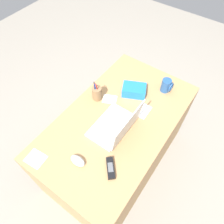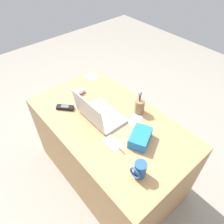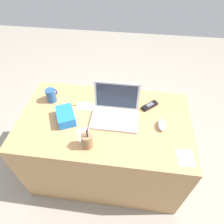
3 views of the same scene
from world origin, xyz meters
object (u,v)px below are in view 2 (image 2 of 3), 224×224
(laptop, at_px, (98,114))
(coffee_mug_white, at_px, (140,170))
(computer_mouse, at_px, (79,92))
(pen_holder, at_px, (140,106))
(cordless_phone, at_px, (65,107))
(snack_bag, at_px, (140,138))

(laptop, bearing_deg, coffee_mug_white, 168.81)
(computer_mouse, height_order, pen_holder, pen_holder)
(cordless_phone, xyz_separation_m, snack_bag, (-0.60, -0.21, 0.02))
(cordless_phone, bearing_deg, snack_bag, -160.80)
(laptop, xyz_separation_m, pen_holder, (-0.15, -0.29, 0.01))
(laptop, height_order, coffee_mug_white, laptop)
(coffee_mug_white, height_order, pen_holder, pen_holder)
(coffee_mug_white, relative_size, snack_bag, 0.62)
(laptop, bearing_deg, pen_holder, -117.04)
(laptop, relative_size, pen_holder, 1.91)
(coffee_mug_white, xyz_separation_m, pen_holder, (0.37, -0.39, 0.00))
(pen_holder, bearing_deg, cordless_phone, 45.84)
(laptop, bearing_deg, cordless_phone, 26.46)
(cordless_phone, bearing_deg, computer_mouse, -66.76)
(cordless_phone, relative_size, snack_bag, 0.73)
(snack_bag, bearing_deg, coffee_mug_white, 132.45)
(computer_mouse, relative_size, pen_holder, 0.59)
(cordless_phone, relative_size, pen_holder, 0.74)
(laptop, xyz_separation_m, snack_bag, (-0.35, -0.08, -0.01))
(laptop, relative_size, coffee_mug_white, 3.08)
(laptop, relative_size, snack_bag, 1.90)
(laptop, bearing_deg, snack_bag, -166.54)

